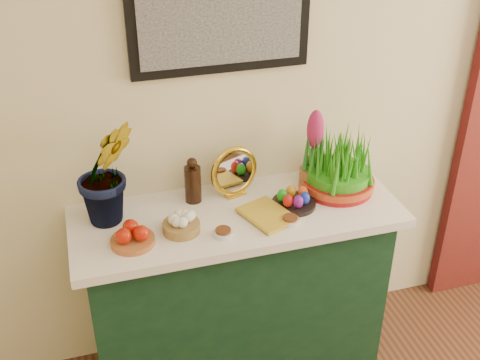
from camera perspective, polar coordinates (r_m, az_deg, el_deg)
The scene contains 13 objects.
sideboard at distance 2.84m, azimuth -0.29°, elevation -10.81°, with size 1.30×0.45×0.85m, color #14381E.
tablecloth at distance 2.56m, azimuth -0.32°, elevation -3.31°, with size 1.40×0.55×0.04m, color white.
hyacinth_green at distance 2.41m, azimuth -12.70°, elevation 2.24°, with size 0.30×0.25×0.59m, color #277121.
apple_bowl at distance 2.38m, azimuth -10.18°, elevation -5.24°, with size 0.21×0.21×0.09m.
garlic_basket at distance 2.42m, azimuth -5.60°, elevation -4.18°, with size 0.17×0.17×0.08m.
vinegar_cruet at distance 2.58m, azimuth -4.50°, elevation -0.21°, with size 0.07×0.07×0.21m.
mirror at distance 2.61m, azimuth -0.56°, elevation 0.76°, with size 0.23×0.11×0.23m.
book at distance 2.46m, azimuth 1.05°, elevation -3.93°, with size 0.15×0.22×0.03m, color gold.
spice_dish_left at distance 2.40m, azimuth -1.61°, elevation -5.01°, with size 0.08×0.08×0.03m.
spice_dish_right at distance 2.48m, azimuth 4.77°, elevation -3.81°, with size 0.08×0.08×0.03m.
egg_plate at distance 2.58m, azimuth 5.15°, elevation -1.90°, with size 0.21×0.21×0.08m.
hyacinth_pink at distance 2.65m, azimuth 6.99°, elevation 2.46°, with size 0.12×0.12×0.38m.
wheatgrass_sabzeh at distance 2.68m, azimuth 9.34°, elevation 1.31°, with size 0.33×0.33×0.27m.
Camera 1 is at (-1.00, -0.04, 2.29)m, focal length 45.00 mm.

